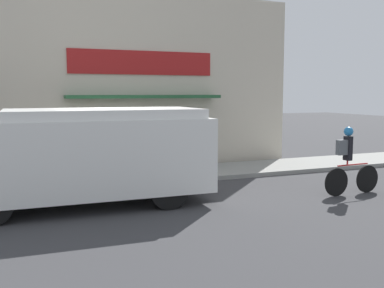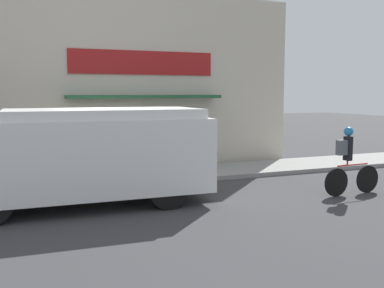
# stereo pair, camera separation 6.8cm
# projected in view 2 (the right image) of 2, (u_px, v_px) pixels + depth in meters

# --- Properties ---
(ground_plane) EXTENTS (70.00, 70.00, 0.00)m
(ground_plane) POSITION_uv_depth(u_px,v_px,m) (111.00, 189.00, 11.54)
(ground_plane) COLOR #38383A
(sidewalk) EXTENTS (28.00, 2.19, 0.13)m
(sidewalk) POSITION_uv_depth(u_px,v_px,m) (103.00, 179.00, 12.54)
(sidewalk) COLOR gray
(sidewalk) RESTS_ON ground_plane
(storefront) EXTENTS (13.61, 0.82, 5.62)m
(storefront) POSITION_uv_depth(u_px,v_px,m) (93.00, 82.00, 13.61)
(storefront) COLOR beige
(storefront) RESTS_ON ground_plane
(school_bus) EXTENTS (5.70, 2.68, 2.12)m
(school_bus) POSITION_uv_depth(u_px,v_px,m) (91.00, 155.00, 9.79)
(school_bus) COLOR white
(school_bus) RESTS_ON ground_plane
(cyclist) EXTENTS (1.67, 0.22, 1.66)m
(cyclist) POSITION_uv_depth(u_px,v_px,m) (349.00, 162.00, 10.80)
(cyclist) COLOR black
(cyclist) RESTS_ON ground_plane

